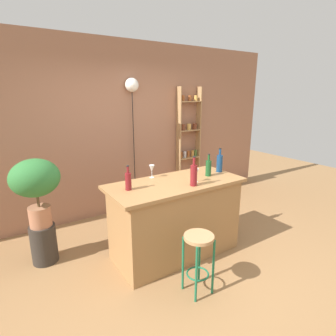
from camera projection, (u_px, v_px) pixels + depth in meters
ground at (189, 264)px, 3.28m from camera, size 12.00×12.00×0.00m
back_wall at (119, 130)px, 4.48m from camera, size 6.40×0.10×2.80m
kitchen_counter at (176, 218)px, 3.39m from camera, size 1.66×0.75×0.96m
bar_stool at (198, 251)px, 2.71m from camera, size 0.30×0.30×0.64m
spice_shelf at (189, 145)px, 5.16m from camera, size 0.48×0.14×2.10m
plant_stool at (44, 244)px, 3.27m from camera, size 0.30×0.30×0.48m
potted_plant at (36, 182)px, 3.06m from camera, size 0.54×0.49×0.81m
bottle_soda_blue at (128, 181)px, 2.97m from camera, size 0.07×0.07×0.28m
bottle_olive_oil at (194, 175)px, 3.10m from camera, size 0.08×0.08×0.35m
bottle_wine_red at (220, 163)px, 3.65m from camera, size 0.08×0.08×0.32m
bottle_sauce_amber at (208, 168)px, 3.47m from camera, size 0.07×0.07×0.29m
wine_glass_left at (196, 172)px, 3.23m from camera, size 0.07×0.07×0.16m
wine_glass_center at (152, 169)px, 3.39m from camera, size 0.07×0.07×0.16m
pendant_globe_light at (132, 87)px, 4.32m from camera, size 0.22×0.22×2.22m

